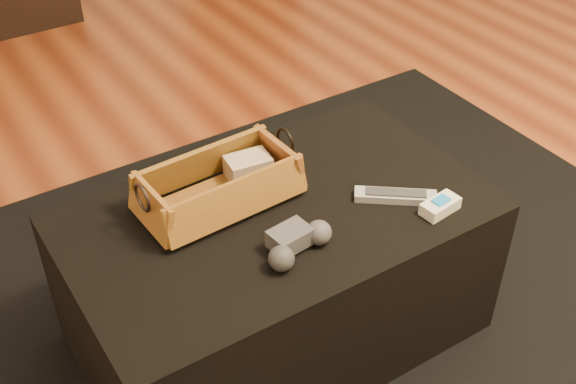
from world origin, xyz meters
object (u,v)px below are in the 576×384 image
ottoman (277,274)px  tv_remote (216,200)px  silver_remote (396,196)px  wicker_basket (219,187)px  game_controller (296,242)px  cream_gadget (440,206)px

ottoman → tv_remote: 0.27m
tv_remote → silver_remote: size_ratio=1.12×
tv_remote → wicker_basket: 0.03m
ottoman → silver_remote: (0.26, -0.12, 0.22)m
ottoman → game_controller: size_ratio=5.42×
wicker_basket → silver_remote: bearing=-31.1°
ottoman → silver_remote: silver_remote is taller
wicker_basket → game_controller: (0.06, -0.25, -0.02)m
silver_remote → game_controller: bearing=-174.5°
tv_remote → silver_remote: bearing=-37.1°
game_controller → cream_gadget: bearing=-9.9°
ottoman → silver_remote: bearing=-24.1°
silver_remote → cream_gadget: size_ratio=1.80×
game_controller → cream_gadget: game_controller is taller
ottoman → game_controller: bearing=-105.1°
wicker_basket → game_controller: size_ratio=2.16×
tv_remote → cream_gadget: 0.53m
tv_remote → game_controller: (0.08, -0.23, 0.00)m
game_controller → cream_gadget: 0.37m
cream_gadget → ottoman: bearing=146.9°
wicker_basket → cream_gadget: wicker_basket is taller
ottoman → cream_gadget: 0.45m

